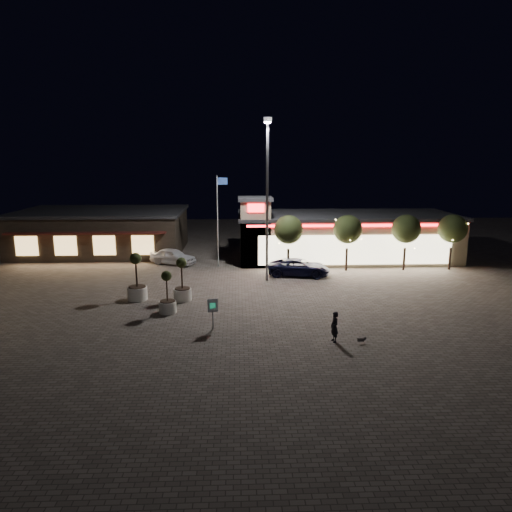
{
  "coord_description": "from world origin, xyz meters",
  "views": [
    {
      "loc": [
        -0.25,
        -26.61,
        9.47
      ],
      "look_at": [
        1.07,
        6.0,
        2.42
      ],
      "focal_mm": 32.0,
      "sensor_mm": 36.0,
      "label": 1
    }
  ],
  "objects_px": {
    "pedestrian": "(335,327)",
    "planter_mid": "(167,300)",
    "white_sedan": "(173,256)",
    "pickup_truck": "(299,267)",
    "planter_left": "(137,285)",
    "valet_sign": "(213,308)"
  },
  "relations": [
    {
      "from": "planter_left",
      "to": "planter_mid",
      "type": "relative_size",
      "value": 1.22
    },
    {
      "from": "planter_left",
      "to": "planter_mid",
      "type": "bearing_deg",
      "value": -48.35
    },
    {
      "from": "pedestrian",
      "to": "planter_left",
      "type": "height_order",
      "value": "planter_left"
    },
    {
      "from": "pickup_truck",
      "to": "white_sedan",
      "type": "bearing_deg",
      "value": 77.18
    },
    {
      "from": "pedestrian",
      "to": "planter_mid",
      "type": "relative_size",
      "value": 0.61
    },
    {
      "from": "planter_mid",
      "to": "valet_sign",
      "type": "distance_m",
      "value": 4.2
    },
    {
      "from": "pickup_truck",
      "to": "planter_left",
      "type": "distance_m",
      "value": 13.28
    },
    {
      "from": "pickup_truck",
      "to": "pedestrian",
      "type": "relative_size",
      "value": 3.06
    },
    {
      "from": "pedestrian",
      "to": "valet_sign",
      "type": "distance_m",
      "value": 6.79
    },
    {
      "from": "pickup_truck",
      "to": "planter_left",
      "type": "height_order",
      "value": "planter_left"
    },
    {
      "from": "white_sedan",
      "to": "pedestrian",
      "type": "distance_m",
      "value": 21.31
    },
    {
      "from": "valet_sign",
      "to": "pedestrian",
      "type": "bearing_deg",
      "value": -17.63
    },
    {
      "from": "pickup_truck",
      "to": "white_sedan",
      "type": "height_order",
      "value": "white_sedan"
    },
    {
      "from": "white_sedan",
      "to": "planter_left",
      "type": "height_order",
      "value": "planter_left"
    },
    {
      "from": "planter_left",
      "to": "pedestrian",
      "type": "bearing_deg",
      "value": -33.08
    },
    {
      "from": "white_sedan",
      "to": "pedestrian",
      "type": "bearing_deg",
      "value": -122.94
    },
    {
      "from": "pickup_truck",
      "to": "planter_mid",
      "type": "height_order",
      "value": "planter_mid"
    },
    {
      "from": "white_sedan",
      "to": "planter_mid",
      "type": "xyz_separation_m",
      "value": [
        1.49,
        -13.32,
        0.1
      ]
    },
    {
      "from": "planter_left",
      "to": "pickup_truck",
      "type": "bearing_deg",
      "value": 26.89
    },
    {
      "from": "pickup_truck",
      "to": "planter_left",
      "type": "xyz_separation_m",
      "value": [
        -11.84,
        -6.0,
        0.31
      ]
    },
    {
      "from": "pedestrian",
      "to": "valet_sign",
      "type": "xyz_separation_m",
      "value": [
        -6.45,
        2.05,
        0.43
      ]
    },
    {
      "from": "pedestrian",
      "to": "planter_mid",
      "type": "xyz_separation_m",
      "value": [
        -9.43,
        4.98,
        0.01
      ]
    }
  ]
}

